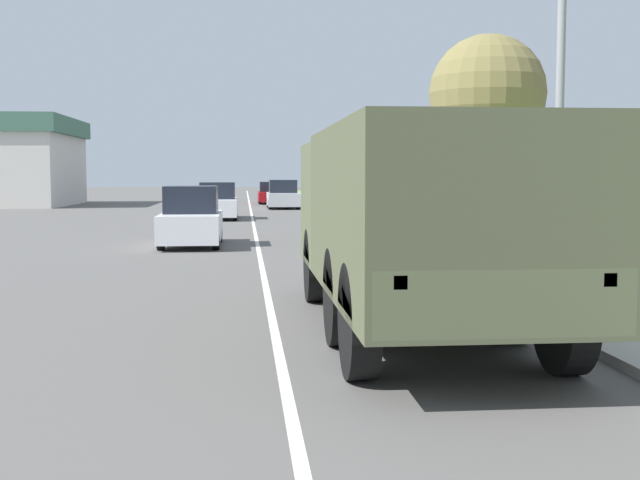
# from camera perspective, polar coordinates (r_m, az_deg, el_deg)

# --- Properties ---
(ground_plane) EXTENTS (180.00, 180.00, 0.00)m
(ground_plane) POSITION_cam_1_polar(r_m,az_deg,el_deg) (39.99, -4.87, 1.70)
(ground_plane) COLOR #565451
(lane_centre_stripe) EXTENTS (0.12, 120.00, 0.00)m
(lane_centre_stripe) POSITION_cam_1_polar(r_m,az_deg,el_deg) (39.99, -4.87, 1.70)
(lane_centre_stripe) COLOR silver
(lane_centre_stripe) RESTS_ON ground
(sidewalk_right) EXTENTS (1.80, 120.00, 0.12)m
(sidewalk_right) POSITION_cam_1_polar(r_m,az_deg,el_deg) (40.28, 1.55, 1.82)
(sidewalk_right) COLOR #ADAAA3
(sidewalk_right) RESTS_ON ground
(grass_strip_right) EXTENTS (7.00, 120.00, 0.02)m
(grass_strip_right) POSITION_cam_1_polar(r_m,az_deg,el_deg) (41.05, 7.66, 1.77)
(grass_strip_right) COLOR #6B9347
(grass_strip_right) RESTS_ON ground
(military_truck) EXTENTS (2.47, 7.57, 2.66)m
(military_truck) POSITION_cam_1_polar(r_m,az_deg,el_deg) (10.63, 6.78, 1.81)
(military_truck) COLOR #545B3D
(military_truck) RESTS_ON ground
(car_nearest_ahead) EXTENTS (1.70, 4.09, 1.75)m
(car_nearest_ahead) POSITION_cam_1_polar(r_m,az_deg,el_deg) (23.69, -9.13, 1.45)
(car_nearest_ahead) COLOR silver
(car_nearest_ahead) RESTS_ON ground
(car_second_ahead) EXTENTS (1.81, 4.59, 1.71)m
(car_second_ahead) POSITION_cam_1_polar(r_m,az_deg,el_deg) (37.63, -7.28, 2.65)
(car_second_ahead) COLOR silver
(car_second_ahead) RESTS_ON ground
(car_third_ahead) EXTENTS (1.86, 4.68, 1.74)m
(car_third_ahead) POSITION_cam_1_polar(r_m,az_deg,el_deg) (48.85, -2.66, 3.16)
(car_third_ahead) COLOR #B7BABF
(car_third_ahead) RESTS_ON ground
(car_fourth_ahead) EXTENTS (1.78, 4.76, 1.54)m
(car_fourth_ahead) POSITION_cam_1_polar(r_m,az_deg,el_deg) (57.01, -3.52, 3.30)
(car_fourth_ahead) COLOR maroon
(car_fourth_ahead) RESTS_ON ground
(lamp_post) EXTENTS (1.69, 0.24, 6.74)m
(lamp_post) POSITION_cam_1_polar(r_m,az_deg,el_deg) (13.84, 15.92, 13.07)
(lamp_post) COLOR gray
(lamp_post) RESTS_ON sidewalk_right
(tree_far_right) EXTENTS (3.79, 3.79, 6.59)m
(tree_far_right) POSITION_cam_1_polar(r_m,az_deg,el_deg) (27.04, 11.83, 10.15)
(tree_far_right) COLOR brown
(tree_far_right) RESTS_ON grass_strip_right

